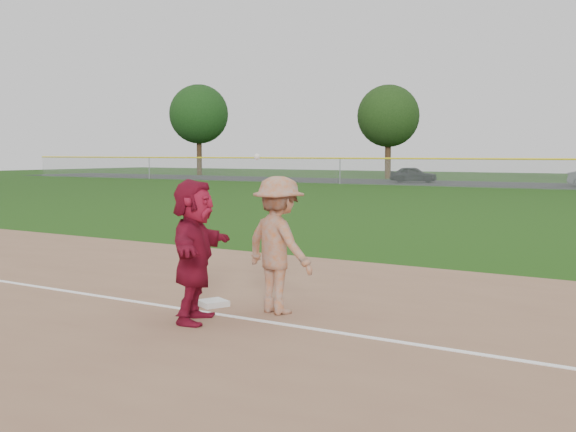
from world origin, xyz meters
The scene contains 8 objects.
ground centered at (0.00, 0.00, 0.00)m, with size 160.00×160.00×0.00m, color #19400C.
foul_line centered at (0.00, -0.80, 0.03)m, with size 60.00×0.10×0.01m, color white.
first_base centered at (-0.19, -0.37, 0.06)m, with size 0.40×0.40×0.09m, color silver.
base_runner centered at (0.24, -1.32, 1.03)m, with size 1.87×0.60×2.02m, color maroon.
car_left centered at (-16.43, 45.94, 0.66)m, with size 1.53×3.80×1.29m, color black.
first_base_play centered at (0.93, -0.20, 1.04)m, with size 1.47×1.09×2.37m.
tree_0 centered at (-44.00, 52.00, 6.59)m, with size 6.40×6.40×9.81m.
tree_1 centered at (-22.00, 53.00, 5.83)m, with size 5.80×5.80×8.75m.
Camera 1 is at (6.79, -9.04, 2.40)m, focal length 45.00 mm.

